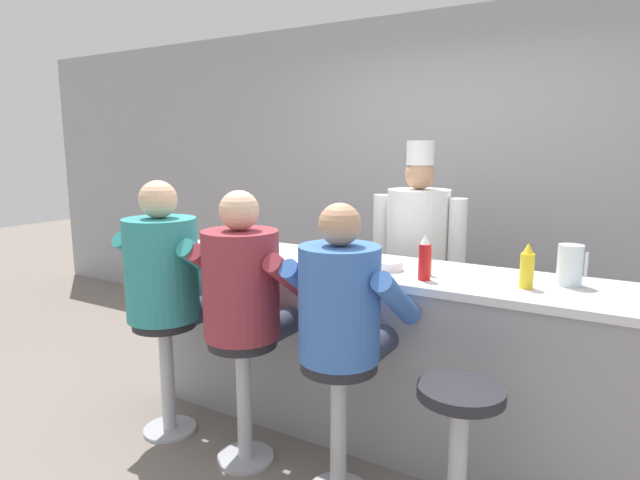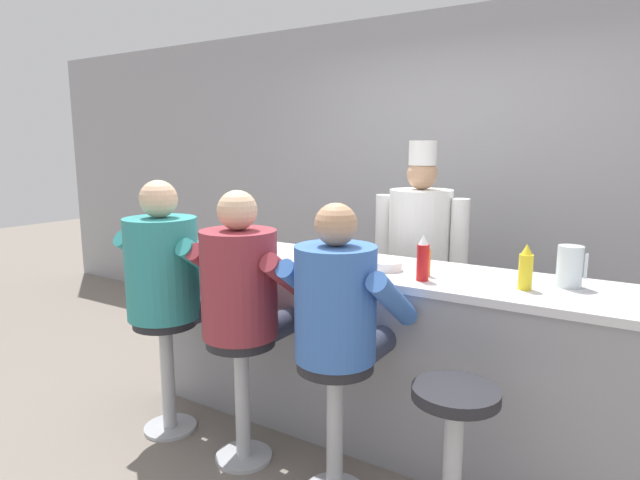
{
  "view_description": "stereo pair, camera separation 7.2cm",
  "coord_description": "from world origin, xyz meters",
  "px_view_note": "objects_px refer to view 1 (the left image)",
  "views": [
    {
      "loc": [
        1.27,
        -2.34,
        1.65
      ],
      "look_at": [
        -0.31,
        0.29,
        1.12
      ],
      "focal_mm": 30.0,
      "sensor_mm": 36.0,
      "label": 1
    },
    {
      "loc": [
        1.34,
        -2.31,
        1.65
      ],
      "look_at": [
        -0.31,
        0.29,
        1.12
      ],
      "focal_mm": 30.0,
      "sensor_mm": 36.0,
      "label": 2
    }
  ],
  "objects_px": {
    "ketchup_bottle_red": "(425,259)",
    "napkin_dispenser_chrome": "(350,256)",
    "cereal_bowl": "(388,265)",
    "coffee_mug_tan": "(266,243)",
    "water_pitcher_clear": "(570,265)",
    "breakfast_plate": "(218,249)",
    "diner_seated_blue": "(343,314)",
    "diner_seated_teal": "(167,277)",
    "empty_stool_round": "(459,438)",
    "hot_sauce_bottle_orange": "(429,262)",
    "mustard_bottle_yellow": "(527,267)",
    "cook_in_whites_near": "(417,253)",
    "diner_seated_maroon": "(245,293)"
  },
  "relations": [
    {
      "from": "diner_seated_maroon",
      "to": "diner_seated_blue",
      "type": "relative_size",
      "value": 1.02
    },
    {
      "from": "empty_stool_round",
      "to": "cook_in_whites_near",
      "type": "relative_size",
      "value": 0.41
    },
    {
      "from": "ketchup_bottle_red",
      "to": "diner_seated_blue",
      "type": "bearing_deg",
      "value": -118.14
    },
    {
      "from": "diner_seated_maroon",
      "to": "breakfast_plate",
      "type": "bearing_deg",
      "value": 142.47
    },
    {
      "from": "cook_in_whites_near",
      "to": "coffee_mug_tan",
      "type": "bearing_deg",
      "value": -139.3
    },
    {
      "from": "coffee_mug_tan",
      "to": "napkin_dispenser_chrome",
      "type": "distance_m",
      "value": 0.77
    },
    {
      "from": "cereal_bowl",
      "to": "cook_in_whites_near",
      "type": "xyz_separation_m",
      "value": [
        -0.14,
        0.81,
        -0.09
      ]
    },
    {
      "from": "water_pitcher_clear",
      "to": "diner_seated_blue",
      "type": "bearing_deg",
      "value": -141.48
    },
    {
      "from": "ketchup_bottle_red",
      "to": "breakfast_plate",
      "type": "relative_size",
      "value": 0.88
    },
    {
      "from": "hot_sauce_bottle_orange",
      "to": "diner_seated_teal",
      "type": "xyz_separation_m",
      "value": [
        -1.35,
        -0.53,
        -0.14
      ]
    },
    {
      "from": "ketchup_bottle_red",
      "to": "napkin_dispenser_chrome",
      "type": "relative_size",
      "value": 1.72
    },
    {
      "from": "diner_seated_teal",
      "to": "empty_stool_round",
      "type": "height_order",
      "value": "diner_seated_teal"
    },
    {
      "from": "ketchup_bottle_red",
      "to": "cereal_bowl",
      "type": "height_order",
      "value": "ketchup_bottle_red"
    },
    {
      "from": "water_pitcher_clear",
      "to": "breakfast_plate",
      "type": "xyz_separation_m",
      "value": [
        -2.02,
        -0.24,
        -0.08
      ]
    },
    {
      "from": "ketchup_bottle_red",
      "to": "napkin_dispenser_chrome",
      "type": "xyz_separation_m",
      "value": [
        -0.44,
        0.04,
        -0.04
      ]
    },
    {
      "from": "ketchup_bottle_red",
      "to": "hot_sauce_bottle_orange",
      "type": "xyz_separation_m",
      "value": [
        -0.01,
        0.1,
        -0.04
      ]
    },
    {
      "from": "cereal_bowl",
      "to": "coffee_mug_tan",
      "type": "xyz_separation_m",
      "value": [
        -0.92,
        0.14,
        0.02
      ]
    },
    {
      "from": "napkin_dispenser_chrome",
      "to": "water_pitcher_clear",
      "type": "bearing_deg",
      "value": 11.78
    },
    {
      "from": "ketchup_bottle_red",
      "to": "diner_seated_maroon",
      "type": "bearing_deg",
      "value": -151.81
    },
    {
      "from": "empty_stool_round",
      "to": "cook_in_whites_near",
      "type": "height_order",
      "value": "cook_in_whites_near"
    },
    {
      "from": "ketchup_bottle_red",
      "to": "water_pitcher_clear",
      "type": "bearing_deg",
      "value": 22.15
    },
    {
      "from": "water_pitcher_clear",
      "to": "diner_seated_blue",
      "type": "height_order",
      "value": "diner_seated_blue"
    },
    {
      "from": "ketchup_bottle_red",
      "to": "breakfast_plate",
      "type": "bearing_deg",
      "value": 179.18
    },
    {
      "from": "hot_sauce_bottle_orange",
      "to": "diner_seated_blue",
      "type": "distance_m",
      "value": 0.6
    },
    {
      "from": "diner_seated_teal",
      "to": "cereal_bowl",
      "type": "bearing_deg",
      "value": 25.61
    },
    {
      "from": "diner_seated_teal",
      "to": "diner_seated_blue",
      "type": "bearing_deg",
      "value": -0.17
    },
    {
      "from": "napkin_dispenser_chrome",
      "to": "diner_seated_maroon",
      "type": "height_order",
      "value": "diner_seated_maroon"
    },
    {
      "from": "diner_seated_blue",
      "to": "coffee_mug_tan",
      "type": "bearing_deg",
      "value": 144.21
    },
    {
      "from": "water_pitcher_clear",
      "to": "cereal_bowl",
      "type": "bearing_deg",
      "value": -170.49
    },
    {
      "from": "coffee_mug_tan",
      "to": "hot_sauce_bottle_orange",
      "type": "bearing_deg",
      "value": -7.15
    },
    {
      "from": "breakfast_plate",
      "to": "diner_seated_teal",
      "type": "relative_size",
      "value": 0.18
    },
    {
      "from": "water_pitcher_clear",
      "to": "coffee_mug_tan",
      "type": "relative_size",
      "value": 1.64
    },
    {
      "from": "water_pitcher_clear",
      "to": "breakfast_plate",
      "type": "height_order",
      "value": "water_pitcher_clear"
    },
    {
      "from": "water_pitcher_clear",
      "to": "cereal_bowl",
      "type": "relative_size",
      "value": 1.2
    },
    {
      "from": "water_pitcher_clear",
      "to": "diner_seated_maroon",
      "type": "height_order",
      "value": "diner_seated_maroon"
    },
    {
      "from": "ketchup_bottle_red",
      "to": "diner_seated_teal",
      "type": "relative_size",
      "value": 0.16
    },
    {
      "from": "ketchup_bottle_red",
      "to": "diner_seated_maroon",
      "type": "height_order",
      "value": "diner_seated_maroon"
    },
    {
      "from": "breakfast_plate",
      "to": "cook_in_whites_near",
      "type": "xyz_separation_m",
      "value": [
        1.0,
        0.9,
        -0.08
      ]
    },
    {
      "from": "diner_seated_blue",
      "to": "cook_in_whites_near",
      "type": "relative_size",
      "value": 0.83
    },
    {
      "from": "water_pitcher_clear",
      "to": "diner_seated_blue",
      "type": "distance_m",
      "value": 1.12
    },
    {
      "from": "water_pitcher_clear",
      "to": "breakfast_plate",
      "type": "relative_size",
      "value": 0.75
    },
    {
      "from": "ketchup_bottle_red",
      "to": "cook_in_whites_near",
      "type": "height_order",
      "value": "cook_in_whites_near"
    },
    {
      "from": "water_pitcher_clear",
      "to": "coffee_mug_tan",
      "type": "distance_m",
      "value": 1.81
    },
    {
      "from": "coffee_mug_tan",
      "to": "mustard_bottle_yellow",
      "type": "bearing_deg",
      "value": -5.27
    },
    {
      "from": "water_pitcher_clear",
      "to": "empty_stool_round",
      "type": "distance_m",
      "value": 1.0
    },
    {
      "from": "ketchup_bottle_red",
      "to": "mustard_bottle_yellow",
      "type": "relative_size",
      "value": 1.06
    },
    {
      "from": "napkin_dispenser_chrome",
      "to": "cook_in_whites_near",
      "type": "xyz_separation_m",
      "value": [
        0.05,
        0.89,
        -0.13
      ]
    },
    {
      "from": "cook_in_whites_near",
      "to": "empty_stool_round",
      "type": "bearing_deg",
      "value": -62.4
    },
    {
      "from": "mustard_bottle_yellow",
      "to": "water_pitcher_clear",
      "type": "bearing_deg",
      "value": 43.98
    },
    {
      "from": "napkin_dispenser_chrome",
      "to": "empty_stool_round",
      "type": "xyz_separation_m",
      "value": [
        0.77,
        -0.5,
        -0.6
      ]
    }
  ]
}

